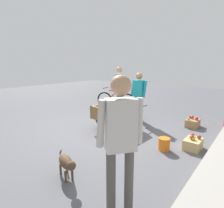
# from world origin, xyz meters

# --- Properties ---
(ground_plane) EXTENTS (24.00, 24.00, 0.00)m
(ground_plane) POSITION_xyz_m (0.00, 0.00, 0.00)
(ground_plane) COLOR #56565B
(fruit_cart) EXTENTS (1.69, 0.97, 0.73)m
(fruit_cart) POSITION_xyz_m (-0.30, -0.07, 0.44)
(fruit_cart) COLOR olive
(fruit_cart) RESTS_ON ground
(vendor_person) EXTENTS (0.22, 0.58, 1.52)m
(vendor_person) POSITION_xyz_m (-1.44, -0.00, 0.90)
(vendor_person) COLOR black
(vendor_person) RESTS_ON ground
(bicycle) EXTENTS (0.56, 1.63, 0.85)m
(bicycle) POSITION_xyz_m (-2.28, -1.54, 0.35)
(bicycle) COLOR black
(bicycle) RESTS_ON ground
(cyclist_person) EXTENTS (0.51, 0.28, 1.68)m
(cyclist_person) POSITION_xyz_m (-2.31, -1.39, 1.01)
(cyclist_person) COLOR #4C4742
(cyclist_person) RESTS_ON ground
(dog) EXTENTS (0.33, 0.64, 0.40)m
(dog) POSITION_xyz_m (2.03, 0.76, 0.27)
(dog) COLOR #4C3823
(dog) RESTS_ON ground
(plastic_bucket) EXTENTS (0.24, 0.24, 0.27)m
(plastic_bucket) POSITION_xyz_m (0.12, 1.55, 0.13)
(plastic_bucket) COLOR orange
(plastic_bucket) RESTS_ON ground
(apple_crate) EXTENTS (0.44, 0.32, 0.32)m
(apple_crate) POSITION_xyz_m (-0.32, 2.02, 0.12)
(apple_crate) COLOR tan
(apple_crate) RESTS_ON ground
(mixed_fruit_crate) EXTENTS (0.44, 0.32, 0.31)m
(mixed_fruit_crate) POSITION_xyz_m (-1.85, 1.58, 0.12)
(mixed_fruit_crate) COLOR #99754C
(mixed_fruit_crate) RESTS_ON ground
(bystander_person) EXTENTS (0.43, 0.38, 1.67)m
(bystander_person) POSITION_xyz_m (2.10, 1.84, 1.01)
(bystander_person) COLOR #4C4742
(bystander_person) RESTS_ON ground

